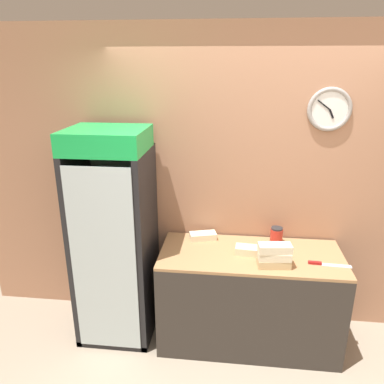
% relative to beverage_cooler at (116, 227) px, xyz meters
% --- Properties ---
extents(wall_back, '(5.20, 0.09, 2.70)m').
position_rel_beverage_cooler_xyz_m(wall_back, '(1.18, 0.32, 0.33)').
color(wall_back, '#AD7A5B').
rests_on(wall_back, ground_plane).
extents(prep_counter, '(1.53, 0.66, 0.86)m').
position_rel_beverage_cooler_xyz_m(prep_counter, '(1.17, -0.06, -0.59)').
color(prep_counter, '#332D28').
rests_on(prep_counter, ground_plane).
extents(beverage_cooler, '(0.63, 0.63, 1.89)m').
position_rel_beverage_cooler_xyz_m(beverage_cooler, '(0.00, 0.00, 0.00)').
color(beverage_cooler, black).
rests_on(beverage_cooler, ground_plane).
extents(sandwich_stack_bottom, '(0.26, 0.13, 0.06)m').
position_rel_beverage_cooler_xyz_m(sandwich_stack_bottom, '(1.34, -0.25, -0.13)').
color(sandwich_stack_bottom, tan).
rests_on(sandwich_stack_bottom, prep_counter).
extents(sandwich_stack_middle, '(0.26, 0.13, 0.06)m').
position_rel_beverage_cooler_xyz_m(sandwich_stack_middle, '(1.34, -0.25, -0.06)').
color(sandwich_stack_middle, beige).
rests_on(sandwich_stack_middle, sandwich_stack_bottom).
extents(sandwich_stack_top, '(0.26, 0.14, 0.06)m').
position_rel_beverage_cooler_xyz_m(sandwich_stack_top, '(1.34, -0.25, 0.00)').
color(sandwich_stack_top, beige).
rests_on(sandwich_stack_top, sandwich_stack_middle).
extents(sandwich_flat_left, '(0.26, 0.18, 0.06)m').
position_rel_beverage_cooler_xyz_m(sandwich_flat_left, '(0.75, 0.17, -0.13)').
color(sandwich_flat_left, beige).
rests_on(sandwich_flat_left, prep_counter).
extents(sandwich_flat_right, '(0.23, 0.14, 0.07)m').
position_rel_beverage_cooler_xyz_m(sandwich_flat_right, '(1.16, -0.07, -0.12)').
color(sandwich_flat_right, beige).
rests_on(sandwich_flat_right, prep_counter).
extents(chefs_knife, '(0.33, 0.06, 0.02)m').
position_rel_beverage_cooler_xyz_m(chefs_knife, '(1.74, -0.18, -0.15)').
color(chefs_knife, silver).
rests_on(chefs_knife, prep_counter).
extents(condiment_jar, '(0.11, 0.11, 0.14)m').
position_rel_beverage_cooler_xyz_m(condiment_jar, '(1.40, 0.17, -0.09)').
color(condiment_jar, '#B72D23').
rests_on(condiment_jar, prep_counter).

